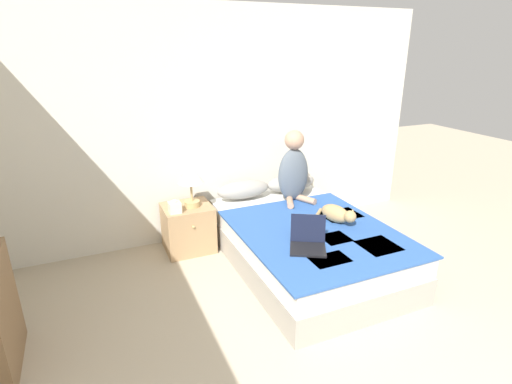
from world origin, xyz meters
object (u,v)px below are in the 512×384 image
(table_lamp, at_px, (191,178))
(tissue_box, at_px, (175,207))
(pillow_near, at_px, (243,189))
(pillow_far, at_px, (291,183))
(person_sitting, at_px, (294,170))
(bed, at_px, (305,245))
(laptop_open, at_px, (308,242))
(cat_tabby, at_px, (337,214))
(nightstand, at_px, (188,228))

(table_lamp, bearing_deg, tissue_box, -155.38)
(pillow_near, distance_m, pillow_far, 0.62)
(person_sitting, xyz_separation_m, tissue_box, (-1.32, 0.09, -0.26))
(pillow_near, distance_m, tissue_box, 0.86)
(bed, relative_size, laptop_open, 5.09)
(pillow_far, bearing_deg, bed, -108.90)
(table_lamp, bearing_deg, cat_tabby, -35.99)
(laptop_open, distance_m, nightstand, 1.49)
(table_lamp, bearing_deg, laptop_open, -60.85)
(laptop_open, bearing_deg, person_sitting, 96.98)
(laptop_open, xyz_separation_m, nightstand, (-0.74, 1.26, -0.27))
(pillow_far, relative_size, person_sitting, 0.78)
(pillow_far, bearing_deg, cat_tabby, -90.92)
(nightstand, distance_m, tissue_box, 0.37)
(nightstand, bearing_deg, pillow_far, 3.42)
(table_lamp, bearing_deg, nightstand, 154.34)
(nightstand, bearing_deg, pillow_near, 6.49)
(laptop_open, xyz_separation_m, tissue_box, (-0.90, 1.14, 0.04))
(pillow_far, relative_size, cat_tabby, 1.19)
(pillow_far, relative_size, tissue_box, 4.44)
(cat_tabby, relative_size, nightstand, 1.02)
(cat_tabby, bearing_deg, nightstand, -140.52)
(nightstand, bearing_deg, bed, -39.61)
(person_sitting, bearing_deg, tissue_box, 176.22)
(table_lamp, xyz_separation_m, tissue_box, (-0.21, -0.09, -0.26))
(bed, xyz_separation_m, nightstand, (-0.99, 0.82, 0.02))
(bed, bearing_deg, tissue_box, 148.54)
(cat_tabby, distance_m, laptop_open, 0.64)
(laptop_open, distance_m, tissue_box, 1.45)
(person_sitting, height_order, nightstand, person_sitting)
(pillow_far, relative_size, laptop_open, 1.51)
(bed, bearing_deg, pillow_far, 71.10)
(person_sitting, bearing_deg, bed, -106.36)
(person_sitting, relative_size, nightstand, 1.56)
(bed, relative_size, pillow_far, 3.38)
(bed, distance_m, nightstand, 1.29)
(laptop_open, height_order, nightstand, laptop_open)
(person_sitting, height_order, table_lamp, person_sitting)
(person_sitting, distance_m, tissue_box, 1.35)
(pillow_near, height_order, person_sitting, person_sitting)
(pillow_far, bearing_deg, person_sitting, -114.08)
(pillow_far, distance_m, laptop_open, 1.45)
(tissue_box, bearing_deg, pillow_near, 13.32)
(person_sitting, bearing_deg, pillow_far, 65.92)
(bed, relative_size, tissue_box, 15.01)
(person_sitting, relative_size, laptop_open, 1.93)
(cat_tabby, height_order, nightstand, cat_tabby)
(pillow_far, xyz_separation_m, cat_tabby, (-0.02, -1.00, -0.01))
(cat_tabby, relative_size, table_lamp, 1.15)
(nightstand, relative_size, table_lamp, 1.13)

